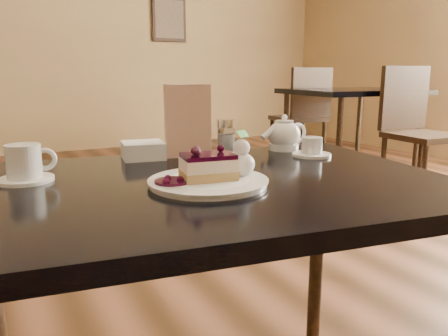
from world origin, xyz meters
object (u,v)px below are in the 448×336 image
main_table (202,211)px  tea_set (289,138)px  bg_table_far_right (348,171)px  dessert_plate (208,182)px  cheesecake_slice (208,167)px  coffee_set (25,165)px

main_table → tea_set: bearing=37.1°
main_table → bg_table_far_right: (2.37, 1.96, -0.54)m
main_table → tea_set: tea_set is taller
dessert_plate → tea_set: tea_set is taller
main_table → bg_table_far_right: size_ratio=0.63×
cheesecake_slice → tea_set: tea_set is taller
coffee_set → main_table: bearing=-27.0°
cheesecake_slice → bg_table_far_right: size_ratio=0.06×
coffee_set → tea_set: (0.73, 0.03, 0.00)m
main_table → dessert_plate: (-0.01, -0.05, 0.08)m
dessert_plate → cheesecake_slice: (-0.00, 0.00, 0.03)m
coffee_set → bg_table_far_right: bg_table_far_right is taller
dessert_plate → tea_set: (0.40, 0.25, 0.03)m
tea_set → bg_table_far_right: bg_table_far_right is taller
tea_set → bg_table_far_right: 2.72m
main_table → cheesecake_slice: cheesecake_slice is taller
coffee_set → bg_table_far_right: 3.31m
main_table → tea_set: 0.46m
main_table → tea_set: (0.39, 0.21, 0.11)m
coffee_set → cheesecake_slice: bearing=-33.3°
dessert_plate → bg_table_far_right: (2.38, 2.00, -0.62)m
main_table → bg_table_far_right: bg_table_far_right is taller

